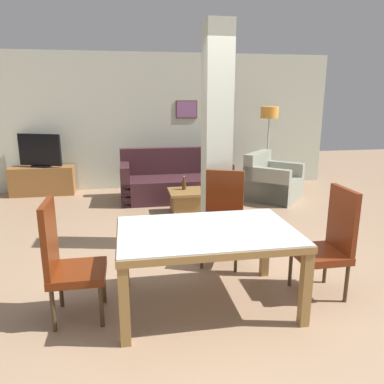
{
  "coord_description": "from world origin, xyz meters",
  "views": [
    {
      "loc": [
        -0.67,
        -3.03,
        1.87
      ],
      "look_at": [
        0.0,
        0.75,
        0.88
      ],
      "focal_mm": 35.0,
      "sensor_mm": 36.0,
      "label": 1
    }
  ],
  "objects_px": {
    "dining_chair_far_right": "(223,215)",
    "tv_screen": "(40,151)",
    "dining_chair_head_left": "(66,259)",
    "dining_table": "(207,245)",
    "dining_chair_head_right": "(329,240)",
    "sofa": "(175,182)",
    "bottle": "(184,184)",
    "coffee_table": "(186,202)",
    "floor_lamp": "(269,120)",
    "armchair": "(271,183)",
    "tv_stand": "(43,181)"
  },
  "relations": [
    {
      "from": "dining_chair_far_right",
      "to": "tv_screen",
      "type": "height_order",
      "value": "tv_screen"
    },
    {
      "from": "dining_chair_head_left",
      "to": "tv_screen",
      "type": "distance_m",
      "value": 4.58
    },
    {
      "from": "dining_table",
      "to": "dining_chair_head_right",
      "type": "distance_m",
      "value": 1.19
    },
    {
      "from": "dining_table",
      "to": "sofa",
      "type": "xyz_separation_m",
      "value": [
        0.2,
        3.71,
        -0.28
      ]
    },
    {
      "from": "dining_chair_head_left",
      "to": "bottle",
      "type": "height_order",
      "value": "dining_chair_head_left"
    },
    {
      "from": "dining_table",
      "to": "coffee_table",
      "type": "bearing_deg",
      "value": 84.62
    },
    {
      "from": "dining_chair_far_right",
      "to": "floor_lamp",
      "type": "xyz_separation_m",
      "value": [
        1.73,
        3.12,
        0.86
      ]
    },
    {
      "from": "coffee_table",
      "to": "dining_chair_head_right",
      "type": "bearing_deg",
      "value": -71.06
    },
    {
      "from": "coffee_table",
      "to": "dining_table",
      "type": "bearing_deg",
      "value": -95.38
    },
    {
      "from": "bottle",
      "to": "armchair",
      "type": "bearing_deg",
      "value": 18.09
    },
    {
      "from": "dining_table",
      "to": "floor_lamp",
      "type": "bearing_deg",
      "value": 62.33
    },
    {
      "from": "dining_chair_far_right",
      "to": "coffee_table",
      "type": "distance_m",
      "value": 1.83
    },
    {
      "from": "dining_chair_head_right",
      "to": "bottle",
      "type": "relative_size",
      "value": 4.73
    },
    {
      "from": "sofa",
      "to": "tv_screen",
      "type": "height_order",
      "value": "tv_screen"
    },
    {
      "from": "coffee_table",
      "to": "dining_chair_head_left",
      "type": "bearing_deg",
      "value": -118.34
    },
    {
      "from": "armchair",
      "to": "bottle",
      "type": "bearing_deg",
      "value": -29.54
    },
    {
      "from": "armchair",
      "to": "coffee_table",
      "type": "xyz_separation_m",
      "value": [
        -1.71,
        -0.66,
        -0.09
      ]
    },
    {
      "from": "dining_chair_far_right",
      "to": "armchair",
      "type": "height_order",
      "value": "dining_chair_far_right"
    },
    {
      "from": "tv_screen",
      "to": "dining_table",
      "type": "bearing_deg",
      "value": 138.78
    },
    {
      "from": "armchair",
      "to": "floor_lamp",
      "type": "distance_m",
      "value": 1.31
    },
    {
      "from": "armchair",
      "to": "tv_stand",
      "type": "distance_m",
      "value": 4.38
    },
    {
      "from": "coffee_table",
      "to": "tv_screen",
      "type": "xyz_separation_m",
      "value": [
        -2.54,
        1.72,
        0.65
      ]
    },
    {
      "from": "armchair",
      "to": "tv_screen",
      "type": "relative_size",
      "value": 1.51
    },
    {
      "from": "dining_chair_head_right",
      "to": "dining_chair_head_left",
      "type": "xyz_separation_m",
      "value": [
        -2.39,
        0.0,
        0.0
      ]
    },
    {
      "from": "bottle",
      "to": "tv_stand",
      "type": "height_order",
      "value": "bottle"
    },
    {
      "from": "bottle",
      "to": "tv_screen",
      "type": "relative_size",
      "value": 0.27
    },
    {
      "from": "dining_table",
      "to": "floor_lamp",
      "type": "height_order",
      "value": "floor_lamp"
    },
    {
      "from": "sofa",
      "to": "armchair",
      "type": "xyz_separation_m",
      "value": [
        1.76,
        -0.34,
        -0.01
      ]
    },
    {
      "from": "dining_chair_far_right",
      "to": "sofa",
      "type": "distance_m",
      "value": 2.81
    },
    {
      "from": "armchair",
      "to": "dining_table",
      "type": "bearing_deg",
      "value": 12.14
    },
    {
      "from": "tv_stand",
      "to": "floor_lamp",
      "type": "xyz_separation_m",
      "value": [
        4.4,
        -0.4,
        1.13
      ]
    },
    {
      "from": "dining_chair_far_right",
      "to": "floor_lamp",
      "type": "distance_m",
      "value": 3.67
    },
    {
      "from": "floor_lamp",
      "to": "coffee_table",
      "type": "bearing_deg",
      "value": -144.56
    },
    {
      "from": "dining_chair_far_right",
      "to": "tv_stand",
      "type": "relative_size",
      "value": 0.89
    },
    {
      "from": "bottle",
      "to": "floor_lamp",
      "type": "distance_m",
      "value": 2.44
    },
    {
      "from": "dining_chair_head_right",
      "to": "dining_chair_far_right",
      "type": "height_order",
      "value": "same"
    },
    {
      "from": "sofa",
      "to": "tv_screen",
      "type": "bearing_deg",
      "value": -16.34
    },
    {
      "from": "sofa",
      "to": "tv_screen",
      "type": "distance_m",
      "value": 2.65
    },
    {
      "from": "dining_chair_far_right",
      "to": "tv_stand",
      "type": "distance_m",
      "value": 4.43
    },
    {
      "from": "dining_chair_head_right",
      "to": "sofa",
      "type": "distance_m",
      "value": 3.84
    },
    {
      "from": "dining_chair_far_right",
      "to": "dining_chair_head_left",
      "type": "bearing_deg",
      "value": 52.81
    },
    {
      "from": "dining_chair_head_right",
      "to": "sofa",
      "type": "relative_size",
      "value": 0.53
    },
    {
      "from": "bottle",
      "to": "floor_lamp",
      "type": "height_order",
      "value": "floor_lamp"
    },
    {
      "from": "dining_table",
      "to": "dining_chair_head_left",
      "type": "height_order",
      "value": "dining_chair_head_left"
    },
    {
      "from": "sofa",
      "to": "bottle",
      "type": "relative_size",
      "value": 8.94
    },
    {
      "from": "dining_chair_head_right",
      "to": "floor_lamp",
      "type": "bearing_deg",
      "value": -12.98
    },
    {
      "from": "armchair",
      "to": "tv_stand",
      "type": "bearing_deg",
      "value": -61.75
    },
    {
      "from": "sofa",
      "to": "armchair",
      "type": "relative_size",
      "value": 1.59
    },
    {
      "from": "dining_table",
      "to": "tv_stand",
      "type": "distance_m",
      "value": 5.0
    },
    {
      "from": "tv_screen",
      "to": "floor_lamp",
      "type": "xyz_separation_m",
      "value": [
        4.4,
        -0.4,
        0.55
      ]
    }
  ]
}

